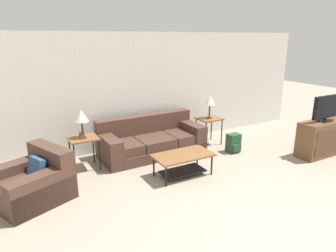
{
  "coord_description": "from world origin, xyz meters",
  "views": [
    {
      "loc": [
        -2.9,
        -1.6,
        2.48
      ],
      "look_at": [
        -0.14,
        3.34,
        0.8
      ],
      "focal_mm": 32.0,
      "sensor_mm": 36.0,
      "label": 1
    }
  ],
  "objects": [
    {
      "name": "wall_back",
      "position": [
        0.0,
        4.63,
        1.3
      ],
      "size": [
        9.17,
        0.06,
        2.6
      ],
      "color": "silver",
      "rests_on": "ground_plane"
    },
    {
      "name": "couch",
      "position": [
        -0.19,
        4.0,
        0.29
      ],
      "size": [
        2.29,
        1.03,
        0.82
      ],
      "color": "#4C3328",
      "rests_on": "ground_plane"
    },
    {
      "name": "armchair",
      "position": [
        -2.68,
        3.15,
        0.28
      ],
      "size": [
        1.34,
        1.3,
        0.8
      ],
      "color": "#4C3328",
      "rests_on": "ground_plane"
    },
    {
      "name": "coffee_table",
      "position": [
        -0.16,
        2.73,
        0.31
      ],
      "size": [
        1.09,
        0.59,
        0.42
      ],
      "color": "brown",
      "rests_on": "ground_plane"
    },
    {
      "name": "side_table_left",
      "position": [
        -1.68,
        3.91,
        0.57
      ],
      "size": [
        0.54,
        0.48,
        0.64
      ],
      "color": "brown",
      "rests_on": "ground_plane"
    },
    {
      "name": "side_table_right",
      "position": [
        1.3,
        3.91,
        0.57
      ],
      "size": [
        0.54,
        0.48,
        0.64
      ],
      "color": "brown",
      "rests_on": "ground_plane"
    },
    {
      "name": "table_lamp_left",
      "position": [
        -1.68,
        3.91,
        1.06
      ],
      "size": [
        0.27,
        0.27,
        0.54
      ],
      "color": "#472D1E",
      "rests_on": "side_table_left"
    },
    {
      "name": "table_lamp_right",
      "position": [
        1.3,
        3.91,
        1.06
      ],
      "size": [
        0.27,
        0.27,
        0.54
      ],
      "color": "#472D1E",
      "rests_on": "side_table_right"
    },
    {
      "name": "tv_console",
      "position": [
        3.02,
        2.14,
        0.38
      ],
      "size": [
        1.18,
        0.46,
        0.76
      ],
      "color": "brown",
      "rests_on": "ground_plane"
    },
    {
      "name": "television",
      "position": [
        3.02,
        2.14,
        1.06
      ],
      "size": [
        0.81,
        0.2,
        0.56
      ],
      "color": "black",
      "rests_on": "tv_console"
    },
    {
      "name": "backpack",
      "position": [
        1.46,
        3.2,
        0.2
      ],
      "size": [
        0.28,
        0.29,
        0.42
      ],
      "color": "#23472D",
      "rests_on": "ground_plane"
    },
    {
      "name": "picture_frame",
      "position": [
        -1.71,
        3.84,
        0.71
      ],
      "size": [
        0.1,
        0.04,
        0.13
      ],
      "color": "#4C3828",
      "rests_on": "side_table_left"
    }
  ]
}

